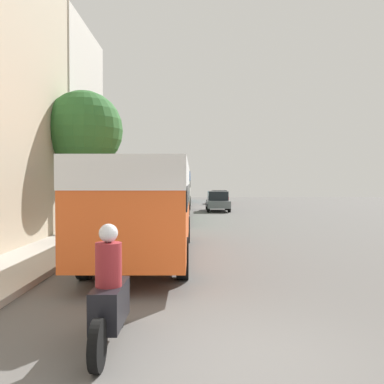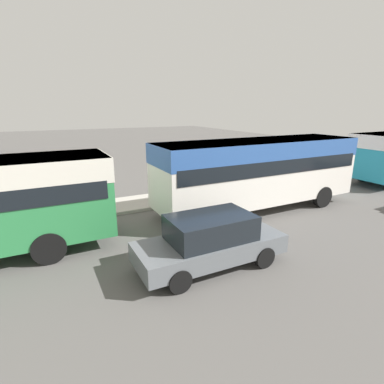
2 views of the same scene
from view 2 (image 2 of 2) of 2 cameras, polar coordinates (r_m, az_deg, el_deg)
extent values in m
cylinder|color=black|center=(12.20, -26.07, -5.29)|extent=(0.28, 1.00, 1.00)
cylinder|color=black|center=(10.09, -25.61, -9.56)|extent=(0.28, 1.00, 1.00)
cube|color=silver|center=(13.79, 12.52, 4.09)|extent=(2.54, 9.55, 2.68)
cube|color=#2D569E|center=(13.63, 12.76, 7.95)|extent=(2.57, 9.60, 0.80)
cube|color=black|center=(13.73, 12.60, 5.45)|extent=(2.59, 9.17, 0.59)
cylinder|color=black|center=(16.88, 17.52, 1.18)|extent=(0.28, 1.00, 1.00)
cylinder|color=black|center=(15.38, 23.57, -0.82)|extent=(0.28, 1.00, 1.00)
cylinder|color=black|center=(13.50, -0.80, -1.66)|extent=(0.28, 1.00, 1.00)
cylinder|color=black|center=(11.56, 4.39, -4.77)|extent=(0.28, 1.00, 1.00)
cylinder|color=black|center=(22.00, 29.82, 3.10)|extent=(0.28, 1.00, 1.00)
cube|color=slate|center=(8.96, 3.50, -10.46)|extent=(1.73, 4.43, 0.55)
cube|color=black|center=(8.70, 3.57, -6.74)|extent=(1.52, 2.44, 0.71)
cylinder|color=black|center=(10.37, 7.82, -8.47)|extent=(0.22, 0.64, 0.64)
cylinder|color=black|center=(9.25, 13.57, -11.94)|extent=(0.22, 0.64, 0.64)
cylinder|color=black|center=(9.20, -6.67, -11.73)|extent=(0.22, 0.64, 0.64)
cylinder|color=black|center=(7.92, -2.41, -16.55)|extent=(0.22, 0.64, 0.64)
cylinder|color=#232838|center=(26.03, 30.01, 4.90)|extent=(0.31, 0.31, 0.82)
cylinder|color=#4C6B4C|center=(25.92, 30.24, 6.53)|extent=(0.39, 0.39, 0.68)
sphere|color=tan|center=(25.87, 30.38, 7.51)|extent=(0.22, 0.22, 0.22)
camera|label=1|loc=(31.13, -98.98, -6.89)|focal=40.00mm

